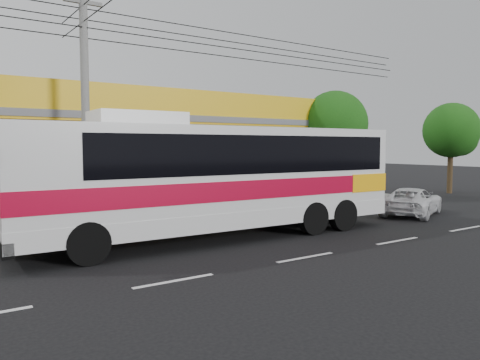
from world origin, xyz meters
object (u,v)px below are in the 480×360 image
at_px(tree_near, 337,126).
at_px(utility_pole, 83,22).
at_px(coach_bus, 224,173).
at_px(white_car, 412,201).
at_px(tree_far, 453,132).

bearing_deg(tree_near, utility_pole, -173.55).
height_order(coach_bus, tree_near, tree_near).
height_order(white_car, tree_far, tree_far).
bearing_deg(white_car, utility_pole, 47.29).
xyz_separation_m(white_car, tree_far, (10.50, 4.49, 3.36)).
relative_size(white_car, tree_far, 0.74).
height_order(utility_pole, tree_far, utility_pole).
distance_m(coach_bus, tree_near, 12.98).
relative_size(coach_bus, white_car, 3.05).
height_order(coach_bus, utility_pole, utility_pole).
height_order(utility_pole, tree_near, utility_pole).
distance_m(coach_bus, white_car, 9.87).
distance_m(coach_bus, utility_pole, 7.57).
height_order(coach_bus, white_car, coach_bus).
xyz_separation_m(coach_bus, tree_near, (11.40, 5.89, 2.02)).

